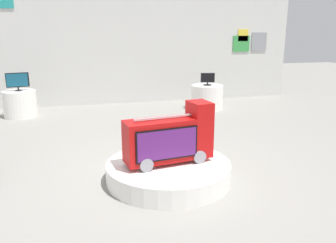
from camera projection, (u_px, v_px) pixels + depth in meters
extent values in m
plane|color=gray|center=(153.00, 170.00, 5.19)|extent=(30.00, 30.00, 0.00)
cube|color=silver|center=(114.00, 44.00, 9.56)|extent=(10.58, 0.10, 3.32)
cube|color=teal|center=(4.00, 1.00, 8.58)|extent=(0.44, 0.02, 0.35)
cube|color=yellow|center=(243.00, 35.00, 10.36)|extent=(0.32, 0.02, 0.34)
cube|color=green|center=(241.00, 44.00, 10.41)|extent=(0.53, 0.02, 0.47)
cube|color=gray|center=(259.00, 42.00, 10.54)|extent=(0.49, 0.02, 0.54)
cylinder|color=white|center=(168.00, 171.00, 4.82)|extent=(1.72, 1.72, 0.26)
cylinder|color=gray|center=(142.00, 160.00, 4.62)|extent=(0.24, 0.45, 0.18)
cylinder|color=gray|center=(193.00, 153.00, 4.91)|extent=(0.24, 0.45, 0.18)
cube|color=#B70F0F|center=(168.00, 139.00, 4.70)|extent=(1.25, 0.55, 0.57)
cube|color=#B70F0F|center=(200.00, 109.00, 4.78)|extent=(0.32, 0.41, 0.20)
cube|color=black|center=(167.00, 144.00, 4.49)|extent=(0.85, 0.14, 0.43)
cube|color=#561E6B|center=(167.00, 144.00, 4.49)|extent=(0.81, 0.14, 0.39)
cube|color=#B2B2B7|center=(168.00, 117.00, 4.62)|extent=(0.96, 0.17, 0.02)
cylinder|color=white|center=(207.00, 97.00, 9.18)|extent=(0.84, 0.84, 0.64)
cylinder|color=black|center=(207.00, 85.00, 9.10)|extent=(0.21, 0.21, 0.02)
cylinder|color=black|center=(207.00, 83.00, 9.09)|extent=(0.04, 0.04, 0.06)
cube|color=black|center=(208.00, 78.00, 9.05)|extent=(0.37, 0.11, 0.24)
cube|color=black|center=(208.00, 78.00, 9.03)|extent=(0.33, 0.08, 0.22)
cylinder|color=white|center=(20.00, 104.00, 8.34)|extent=(0.77, 0.77, 0.64)
cylinder|color=black|center=(19.00, 90.00, 8.26)|extent=(0.16, 0.16, 0.02)
cylinder|color=black|center=(18.00, 89.00, 8.25)|extent=(0.04, 0.04, 0.07)
cube|color=black|center=(17.00, 80.00, 8.20)|extent=(0.52, 0.13, 0.34)
cube|color=navy|center=(17.00, 80.00, 8.18)|extent=(0.47, 0.10, 0.31)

